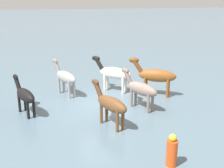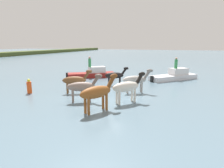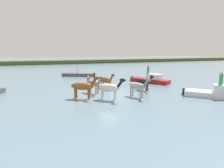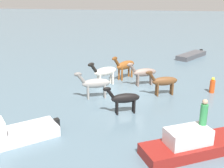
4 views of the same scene
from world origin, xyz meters
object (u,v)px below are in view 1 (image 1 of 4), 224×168
(horse_rear_stallion, at_px, (65,77))
(horse_dun_straggler, at_px, (141,89))
(horse_mid_herd, at_px, (25,95))
(horse_chestnut_trailing, at_px, (114,73))
(horse_gray_outer, at_px, (111,104))
(buoy_channel_marker, at_px, (172,152))
(horse_dark_mare, at_px, (155,76))

(horse_rear_stallion, relative_size, horse_dun_straggler, 1.04)
(horse_mid_herd, bearing_deg, horse_chestnut_trailing, -88.88)
(horse_mid_herd, distance_m, horse_chestnut_trailing, 5.32)
(horse_gray_outer, relative_size, horse_dun_straggler, 1.00)
(horse_mid_herd, height_order, horse_chestnut_trailing, horse_chestnut_trailing)
(horse_dun_straggler, bearing_deg, buoy_channel_marker, 145.03)
(horse_gray_outer, height_order, horse_mid_herd, horse_gray_outer)
(horse_chestnut_trailing, distance_m, horse_dark_mare, 2.40)
(horse_rear_stallion, height_order, horse_chestnut_trailing, horse_chestnut_trailing)
(horse_chestnut_trailing, distance_m, horse_dun_straggler, 2.98)
(horse_rear_stallion, bearing_deg, horse_chestnut_trailing, -114.57)
(horse_dun_straggler, bearing_deg, horse_gray_outer, 102.14)
(horse_dark_mare, bearing_deg, horse_gray_outer, 76.10)
(horse_chestnut_trailing, xyz_separation_m, horse_dark_mare, (-2.08, 1.19, 0.05))
(horse_rear_stallion, xyz_separation_m, horse_chestnut_trailing, (-2.75, -0.05, 0.05))
(buoy_channel_marker, bearing_deg, horse_chestnut_trailing, -88.81)
(horse_rear_stallion, bearing_deg, horse_gray_outer, 174.30)
(horse_rear_stallion, distance_m, horse_dark_mare, 4.97)
(horse_gray_outer, relative_size, horse_rear_stallion, 0.97)
(horse_dark_mare, xyz_separation_m, buoy_channel_marker, (1.92, 6.67, -0.63))
(horse_mid_herd, bearing_deg, horse_dark_mare, -105.66)
(horse_gray_outer, xyz_separation_m, horse_dark_mare, (-3.22, -3.30, 0.13))
(horse_dark_mare, relative_size, buoy_channel_marker, 2.19)
(buoy_channel_marker, bearing_deg, horse_dun_straggler, -96.12)
(buoy_channel_marker, bearing_deg, horse_rear_stallion, -69.52)
(buoy_channel_marker, bearing_deg, horse_mid_herd, -48.08)
(horse_rear_stallion, distance_m, horse_dun_straggler, 4.47)
(horse_dark_mare, bearing_deg, horse_mid_herd, 40.45)
(horse_gray_outer, xyz_separation_m, horse_dun_straggler, (-1.84, -1.60, 0.01))
(horse_mid_herd, height_order, horse_dark_mare, horse_dark_mare)
(horse_gray_outer, distance_m, horse_mid_herd, 4.17)
(horse_dark_mare, bearing_deg, horse_dun_straggler, 81.30)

